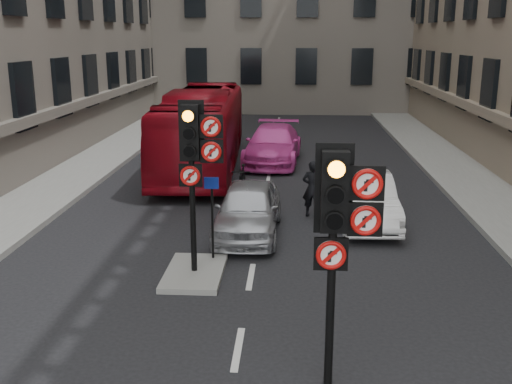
# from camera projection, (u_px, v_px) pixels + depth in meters

# --- Properties ---
(pavement_left) EXTENTS (3.00, 50.00, 0.16)m
(pavement_left) POSITION_uv_depth(u_px,v_px,m) (49.00, 186.00, 19.80)
(pavement_left) COLOR gray
(pavement_left) RESTS_ON ground
(pavement_right) EXTENTS (3.00, 50.00, 0.16)m
(pavement_right) POSITION_uv_depth(u_px,v_px,m) (493.00, 193.00, 18.94)
(pavement_right) COLOR gray
(pavement_right) RESTS_ON ground
(centre_island) EXTENTS (1.20, 2.00, 0.12)m
(centre_island) POSITION_uv_depth(u_px,v_px,m) (195.00, 273.00, 12.69)
(centre_island) COLOR gray
(centre_island) RESTS_ON ground
(signal_near) EXTENTS (0.91, 0.40, 3.58)m
(signal_near) POSITION_uv_depth(u_px,v_px,m) (340.00, 218.00, 8.02)
(signal_near) COLOR black
(signal_near) RESTS_ON ground
(signal_far) EXTENTS (0.91, 0.40, 3.58)m
(signal_far) POSITION_uv_depth(u_px,v_px,m) (195.00, 150.00, 12.00)
(signal_far) COLOR black
(signal_far) RESTS_ON centre_island
(car_silver) EXTENTS (1.67, 3.96, 1.34)m
(car_silver) POSITION_uv_depth(u_px,v_px,m) (248.00, 209.00, 15.17)
(car_silver) COLOR #A9ABB1
(car_silver) RESTS_ON ground
(car_white) EXTENTS (1.51, 4.06, 1.33)m
(car_white) POSITION_uv_depth(u_px,v_px,m) (365.00, 199.00, 16.10)
(car_white) COLOR white
(car_white) RESTS_ON ground
(car_pink) EXTENTS (2.37, 5.13, 1.45)m
(car_pink) POSITION_uv_depth(u_px,v_px,m) (273.00, 145.00, 23.60)
(car_pink) COLOR #E543AD
(car_pink) RESTS_ON ground
(bus_red) EXTENTS (2.94, 10.77, 2.97)m
(bus_red) POSITION_uv_depth(u_px,v_px,m) (202.00, 129.00, 22.50)
(bus_red) COLOR maroon
(bus_red) RESTS_ON ground
(motorcycle) EXTENTS (0.56, 1.90, 1.14)m
(motorcycle) POSITION_uv_depth(u_px,v_px,m) (242.00, 185.00, 17.98)
(motorcycle) COLOR black
(motorcycle) RESTS_ON ground
(motorcyclist) EXTENTS (0.65, 0.50, 1.60)m
(motorcyclist) POSITION_uv_depth(u_px,v_px,m) (313.00, 189.00, 16.61)
(motorcyclist) COLOR black
(motorcyclist) RESTS_ON ground
(info_sign) EXTENTS (0.32, 0.10, 1.86)m
(info_sign) POSITION_uv_depth(u_px,v_px,m) (212.00, 206.00, 13.06)
(info_sign) COLOR black
(info_sign) RESTS_ON centre_island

